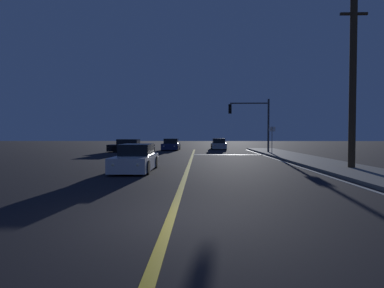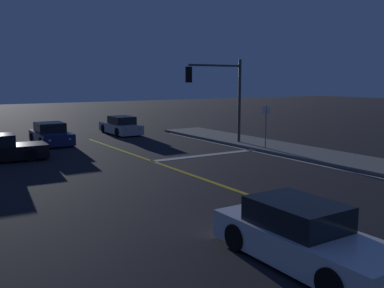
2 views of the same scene
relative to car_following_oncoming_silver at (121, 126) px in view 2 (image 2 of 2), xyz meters
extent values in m
cube|color=gold|center=(-3.00, -20.94, -0.58)|extent=(0.20, 38.69, 0.01)
cube|color=silver|center=(0.24, -11.06, -0.58)|extent=(6.48, 0.50, 0.01)
cylinder|color=black|center=(-8.01, -6.24, -0.26)|extent=(0.65, 0.24, 0.64)
cylinder|color=black|center=(-8.07, -7.89, -0.26)|extent=(0.65, 0.24, 0.64)
sphere|color=#FFF4CC|center=(-7.20, -6.55, -0.06)|extent=(0.18, 0.18, 0.18)
sphere|color=#FFF4CC|center=(-7.24, -7.65, -0.06)|extent=(0.18, 0.18, 0.18)
cube|color=#B2B5BA|center=(0.00, 0.07, -0.14)|extent=(1.74, 4.55, 0.68)
cube|color=black|center=(0.00, -0.21, 0.46)|extent=(1.49, 2.10, 0.60)
cylinder|color=black|center=(-0.80, 1.48, -0.26)|extent=(0.22, 0.64, 0.64)
cylinder|color=black|center=(0.81, 1.47, -0.26)|extent=(0.22, 0.64, 0.64)
cylinder|color=black|center=(-0.81, -1.34, -0.26)|extent=(0.22, 0.64, 0.64)
cylinder|color=black|center=(0.80, -1.35, -0.26)|extent=(0.22, 0.64, 0.64)
sphere|color=#FFF4CC|center=(-0.52, 2.28, -0.06)|extent=(0.18, 0.18, 0.18)
sphere|color=#FFF4CC|center=(0.54, 2.28, -0.06)|extent=(0.18, 0.18, 0.18)
sphere|color=red|center=(-0.54, -2.16, -0.06)|extent=(0.14, 0.14, 0.14)
sphere|color=red|center=(0.53, -2.16, -0.06)|extent=(0.14, 0.14, 0.14)
cube|color=silver|center=(-5.58, -23.44, -0.14)|extent=(1.74, 4.46, 0.68)
cube|color=black|center=(-5.58, -23.18, 0.46)|extent=(1.49, 2.05, 0.60)
cylinder|color=black|center=(-6.38, -24.83, -0.26)|extent=(0.22, 0.64, 0.64)
cylinder|color=black|center=(-4.79, -22.06, -0.26)|extent=(0.22, 0.64, 0.64)
cylinder|color=black|center=(-6.39, -22.07, -0.26)|extent=(0.22, 0.64, 0.64)
sphere|color=#FFF4CC|center=(-6.11, -25.61, -0.06)|extent=(0.18, 0.18, 0.18)
sphere|color=red|center=(-5.06, -21.27, -0.06)|extent=(0.14, 0.14, 0.14)
sphere|color=red|center=(-6.12, -21.27, -0.06)|extent=(0.14, 0.14, 0.14)
cube|color=navy|center=(-5.73, -2.47, -0.14)|extent=(1.93, 4.28, 0.68)
cube|color=black|center=(-5.73, -2.21, 0.46)|extent=(1.64, 1.98, 0.60)
cylinder|color=black|center=(-4.87, -3.80, -0.26)|extent=(0.23, 0.64, 0.64)
cylinder|color=black|center=(-6.63, -3.77, -0.26)|extent=(0.23, 0.64, 0.64)
cylinder|color=black|center=(-4.83, -1.16, -0.26)|extent=(0.23, 0.64, 0.64)
cylinder|color=black|center=(-6.60, -1.14, -0.26)|extent=(0.23, 0.64, 0.64)
sphere|color=#FFF4CC|center=(-5.17, -4.54, -0.06)|extent=(0.18, 0.18, 0.18)
sphere|color=#FFF4CC|center=(-6.34, -4.53, -0.06)|extent=(0.18, 0.18, 0.18)
sphere|color=red|center=(-5.12, -0.39, -0.06)|extent=(0.14, 0.14, 0.14)
sphere|color=red|center=(-6.29, -0.38, -0.06)|extent=(0.14, 0.14, 0.14)
cylinder|color=#38383D|center=(4.28, -8.76, 2.04)|extent=(0.18, 0.18, 5.25)
cylinder|color=#38383D|center=(2.42, -8.76, 4.27)|extent=(3.71, 0.12, 0.12)
cube|color=black|center=(0.57, -8.76, 3.72)|extent=(0.28, 0.28, 0.90)
sphere|color=red|center=(0.57, -8.76, 3.99)|extent=(0.22, 0.22, 0.22)
sphere|color=#4C2D05|center=(0.57, -8.76, 3.72)|extent=(0.22, 0.22, 0.22)
sphere|color=#0A3814|center=(0.57, -8.76, 3.45)|extent=(0.22, 0.22, 0.22)
cylinder|color=slate|center=(3.98, -11.56, 0.69)|extent=(0.06, 0.06, 2.54)
cube|color=white|center=(3.98, -11.56, 1.71)|extent=(0.56, 0.07, 0.40)
camera|label=1|loc=(-2.37, -38.82, 1.24)|focal=28.95mm
camera|label=2|loc=(-12.36, -29.57, 3.38)|focal=39.70mm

